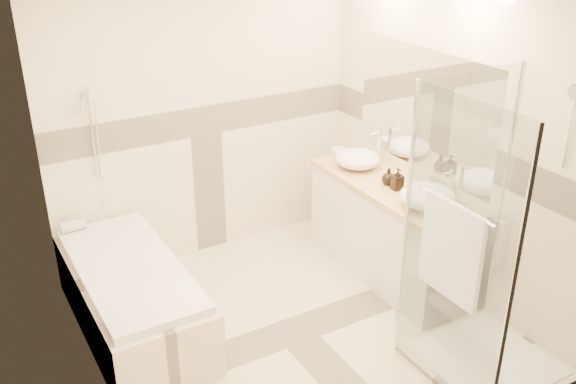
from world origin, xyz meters
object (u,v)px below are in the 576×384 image
bathtub (132,294)px  amenity_bottle_b (388,177)px  shower_enclosure (473,309)px  amenity_bottle_a (397,179)px  vanity (389,230)px  vessel_sink_near (358,159)px  vessel_sink_far (428,196)px

bathtub → amenity_bottle_b: size_ratio=12.04×
shower_enclosure → amenity_bottle_a: (0.27, 1.19, 0.44)m
shower_enclosure → amenity_bottle_a: bearing=77.1°
vanity → vessel_sink_near: vessel_sink_near is taller
bathtub → shower_enclosure: size_ratio=0.83×
amenity_bottle_a → vessel_sink_near: bearing=90.0°
vessel_sink_far → amenity_bottle_b: (0.00, 0.48, -0.02)m
bathtub → shower_enclosure: bearing=-41.1°
bathtub → amenity_bottle_a: 2.26m
vanity → amenity_bottle_a: amenity_bottle_a is taller
shower_enclosure → vessel_sink_near: shower_enclosure is taller
amenity_bottle_a → vessel_sink_far: bearing=-90.0°
shower_enclosure → vanity: bearing=77.0°
bathtub → shower_enclosure: shower_enclosure is taller
vessel_sink_near → vessel_sink_far: size_ratio=0.92×
vessel_sink_far → amenity_bottle_a: (0.00, 0.36, 0.01)m
vessel_sink_far → amenity_bottle_a: amenity_bottle_a is taller
vessel_sink_far → amenity_bottle_b: 0.48m
amenity_bottle_a → amenity_bottle_b: amenity_bottle_a is taller
vessel_sink_near → vanity: bearing=-87.5°
vessel_sink_near → amenity_bottle_a: bearing=-90.0°
vessel_sink_near → amenity_bottle_a: amenity_bottle_a is taller
vanity → shower_enclosure: (-0.29, -1.27, 0.08)m
shower_enclosure → amenity_bottle_a: size_ratio=11.12×
shower_enclosure → vessel_sink_far: bearing=71.7°
vanity → shower_enclosure: size_ratio=0.79×
vanity → amenity_bottle_b: (-0.02, 0.03, 0.49)m
vessel_sink_near → amenity_bottle_b: 0.43m
bathtub → amenity_bottle_a: (2.13, -0.43, 0.63)m
bathtub → vessel_sink_far: 2.36m
bathtub → vanity: 2.18m
vanity → vessel_sink_far: bearing=-92.6°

